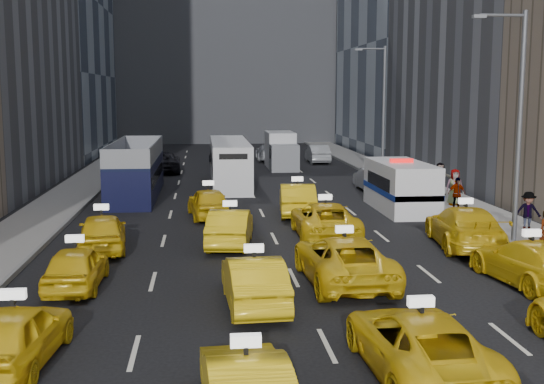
% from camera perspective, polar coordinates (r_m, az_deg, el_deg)
% --- Properties ---
extents(ground, '(160.00, 160.00, 0.00)m').
position_cam_1_polar(ground, '(14.77, 6.05, -15.41)').
color(ground, black).
rests_on(ground, ground).
extents(sidewalk_west, '(3.00, 90.00, 0.15)m').
position_cam_1_polar(sidewalk_west, '(39.42, -16.90, -0.57)').
color(sidewalk_west, gray).
rests_on(sidewalk_west, ground).
extents(sidewalk_east, '(3.00, 90.00, 0.15)m').
position_cam_1_polar(sidewalk_east, '(40.91, 13.33, -0.12)').
color(sidewalk_east, gray).
rests_on(sidewalk_east, ground).
extents(curb_west, '(0.15, 90.00, 0.18)m').
position_cam_1_polar(curb_west, '(39.16, -14.82, -0.53)').
color(curb_west, slate).
rests_on(curb_west, ground).
extents(curb_east, '(0.15, 90.00, 0.18)m').
position_cam_1_polar(curb_east, '(40.45, 11.39, -0.13)').
color(curb_east, slate).
rests_on(curb_east, ground).
extents(streetlight_near, '(2.15, 0.22, 9.00)m').
position_cam_1_polar(streetlight_near, '(27.96, 19.81, 5.77)').
color(streetlight_near, '#595B60').
rests_on(streetlight_near, ground).
extents(streetlight_far, '(2.15, 0.22, 9.00)m').
position_cam_1_polar(streetlight_far, '(46.80, 9.19, 6.99)').
color(streetlight_far, '#595B60').
rests_on(streetlight_far, ground).
extents(taxi_4, '(2.05, 4.23, 1.39)m').
position_cam_1_polar(taxi_4, '(16.18, -20.69, -11.11)').
color(taxi_4, yellow).
rests_on(taxi_4, ground).
extents(taxi_6, '(2.47, 5.05, 1.38)m').
position_cam_1_polar(taxi_6, '(15.07, 12.24, -12.24)').
color(taxi_6, yellow).
rests_on(taxi_6, ground).
extents(taxi_8, '(1.62, 3.93, 1.33)m').
position_cam_1_polar(taxi_8, '(21.70, -16.08, -6.05)').
color(taxi_8, yellow).
rests_on(taxi_8, ground).
extents(taxi_9, '(1.74, 4.44, 1.44)m').
position_cam_1_polar(taxi_9, '(19.16, -1.52, -7.46)').
color(taxi_9, yellow).
rests_on(taxi_9, ground).
extents(taxi_10, '(2.67, 5.47, 1.50)m').
position_cam_1_polar(taxi_10, '(21.55, 6.04, -5.64)').
color(taxi_10, yellow).
rests_on(taxi_10, ground).
extents(taxi_11, '(2.56, 5.10, 1.42)m').
position_cam_1_polar(taxi_11, '(22.72, 20.78, -5.51)').
color(taxi_11, yellow).
rests_on(taxi_11, ground).
extents(taxi_12, '(2.18, 4.45, 1.46)m').
position_cam_1_polar(taxi_12, '(26.46, -14.02, -3.26)').
color(taxi_12, yellow).
rests_on(taxi_12, ground).
extents(taxi_13, '(2.09, 4.58, 1.46)m').
position_cam_1_polar(taxi_13, '(26.59, -3.52, -2.97)').
color(taxi_13, yellow).
rests_on(taxi_13, ground).
extents(taxi_14, '(2.56, 5.33, 1.46)m').
position_cam_1_polar(taxi_14, '(28.14, 4.44, -2.34)').
color(taxi_14, yellow).
rests_on(taxi_14, ground).
extents(taxi_15, '(2.95, 5.75, 1.60)m').
position_cam_1_polar(taxi_15, '(27.30, 15.82, -2.83)').
color(taxi_15, yellow).
rests_on(taxi_15, ground).
extents(taxi_16, '(2.21, 4.45, 1.46)m').
position_cam_1_polar(taxi_16, '(32.57, -5.32, -0.90)').
color(taxi_16, yellow).
rests_on(taxi_16, ground).
extents(taxi_17, '(2.05, 4.84, 1.55)m').
position_cam_1_polar(taxi_17, '(33.20, 2.12, -0.61)').
color(taxi_17, yellow).
rests_on(taxi_17, ground).
extents(nypd_van, '(3.15, 6.39, 2.63)m').
position_cam_1_polar(nypd_van, '(34.99, 10.72, 0.40)').
color(nypd_van, white).
rests_on(nypd_van, ground).
extents(double_decker, '(2.72, 10.77, 3.12)m').
position_cam_1_polar(double_decker, '(39.76, -11.30, 1.83)').
color(double_decker, black).
rests_on(double_decker, ground).
extents(city_bus, '(2.42, 11.08, 2.86)m').
position_cam_1_polar(city_bus, '(44.04, -3.56, 2.43)').
color(city_bus, silver).
rests_on(city_bus, ground).
extents(box_truck, '(2.50, 6.29, 2.82)m').
position_cam_1_polar(box_truck, '(53.70, 0.77, 3.47)').
color(box_truck, silver).
rests_on(box_truck, ground).
extents(misc_car_0, '(1.56, 4.38, 1.44)m').
position_cam_1_polar(misc_car_0, '(41.71, 8.40, 1.07)').
color(misc_car_0, '#9A9CA1').
rests_on(misc_car_0, ground).
extents(misc_car_1, '(2.76, 5.63, 1.54)m').
position_cam_1_polar(misc_car_1, '(51.69, -9.13, 2.50)').
color(misc_car_1, black).
rests_on(misc_car_1, ground).
extents(misc_car_2, '(2.20, 5.18, 1.49)m').
position_cam_1_polar(misc_car_2, '(59.67, -0.31, 3.35)').
color(misc_car_2, gray).
rests_on(misc_car_2, ground).
extents(misc_car_3, '(2.12, 4.45, 1.47)m').
position_cam_1_polar(misc_car_3, '(57.21, -4.28, 3.10)').
color(misc_car_3, black).
rests_on(misc_car_3, ground).
extents(misc_car_4, '(1.65, 4.64, 1.53)m').
position_cam_1_polar(misc_car_4, '(58.07, 3.83, 3.21)').
color(misc_car_4, '#929599').
rests_on(misc_car_4, ground).
extents(pedestrian_2, '(1.16, 0.68, 1.68)m').
position_cam_1_polar(pedestrian_2, '(30.45, 20.63, -1.55)').
color(pedestrian_2, gray).
rests_on(pedestrian_2, sidewalk_east).
extents(pedestrian_3, '(1.01, 0.56, 1.64)m').
position_cam_1_polar(pedestrian_3, '(34.86, 15.19, -0.15)').
color(pedestrian_3, gray).
rests_on(pedestrian_3, sidewalk_east).
extents(pedestrian_4, '(0.96, 0.59, 1.87)m').
position_cam_1_polar(pedestrian_4, '(36.45, 15.03, 0.40)').
color(pedestrian_4, gray).
rests_on(pedestrian_4, sidewalk_east).
extents(pedestrian_5, '(1.71, 0.50, 1.84)m').
position_cam_1_polar(pedestrian_5, '(39.97, 13.87, 1.10)').
color(pedestrian_5, gray).
rests_on(pedestrian_5, sidewalk_east).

